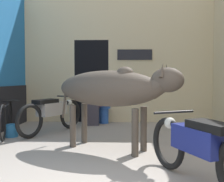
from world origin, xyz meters
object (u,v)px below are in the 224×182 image
cow (112,89)px  bucket (12,131)px  shopkeeper_seated (93,101)px  motorcycle_far (52,112)px  motorcycle_near (199,146)px  plastic_stool (104,115)px  bicycle (7,119)px

cow → bucket: (-2.14, 0.93, -0.90)m
cow → shopkeeper_seated: cow is taller
motorcycle_far → shopkeeper_seated: shopkeeper_seated is taller
cow → bucket: bearing=156.5°
motorcycle_near → plastic_stool: motorcycle_near is taller
bucket → plastic_stool: bearing=44.5°
motorcycle_near → bicycle: motorcycle_near is taller
cow → motorcycle_near: cow is taller
motorcycle_far → plastic_stool: bearing=51.6°
motorcycle_far → bicycle: motorcycle_far is taller
cow → shopkeeper_seated: bearing=103.4°
cow → bucket: cow is taller
shopkeeper_seated → bucket: shopkeeper_seated is taller
cow → bicycle: size_ratio=1.35×
bicycle → plastic_stool: size_ratio=3.73×
motorcycle_far → bicycle: bearing=-158.5°
cow → motorcycle_far: size_ratio=1.26×
motorcycle_near → shopkeeper_seated: shopkeeper_seated is taller
motorcycle_near → bicycle: size_ratio=1.07×
motorcycle_far → bicycle: (-0.88, -0.34, -0.09)m
motorcycle_far → bucket: size_ratio=6.84×
motorcycle_far → plastic_stool: size_ratio=3.98×
shopkeeper_seated → cow: bearing=-76.6°
cow → motorcycle_near: size_ratio=1.26×
plastic_stool → motorcycle_near: bearing=-72.2°
motorcycle_near → bicycle: (-3.29, 2.50, -0.08)m
cow → shopkeeper_seated: 2.56m
motorcycle_near → motorcycle_far: (-2.41, 2.85, 0.01)m
bicycle → motorcycle_near: bearing=-37.3°
bicycle → motorcycle_far: bearing=21.5°
motorcycle_far → plastic_stool: motorcycle_far is taller
shopkeeper_seated → plastic_stool: shopkeeper_seated is taller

